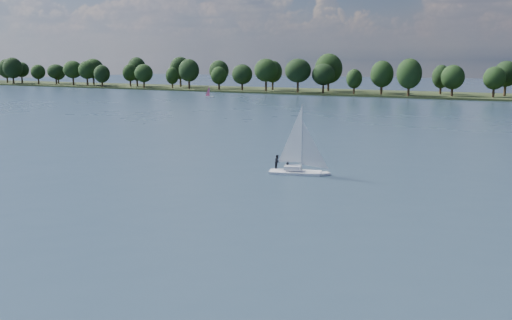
{
  "coord_description": "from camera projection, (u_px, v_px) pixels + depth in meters",
  "views": [
    {
      "loc": [
        40.11,
        -21.94,
        14.15
      ],
      "look_at": [
        7.84,
        35.92,
        2.5
      ],
      "focal_mm": 40.0,
      "sensor_mm": 36.0,
      "label": 1
    }
  ],
  "objects": [
    {
      "name": "treeline",
      "position": [
        426.0,
        76.0,
        223.52
      ],
      "size": [
        561.87,
        74.39,
        18.13
      ],
      "color": "black",
      "rests_on": "ground"
    },
    {
      "name": "ground",
      "position": [
        366.0,
        125.0,
        126.58
      ],
      "size": [
        700.0,
        700.0,
        0.0
      ],
      "primitive_type": "plane",
      "color": "#233342",
      "rests_on": "ground"
    },
    {
      "name": "dinghy_pink",
      "position": [
        210.0,
        94.0,
        217.65
      ],
      "size": [
        3.33,
        2.34,
        4.95
      ],
      "rotation": [
        0.0,
        0.0,
        0.4
      ],
      "color": "silver",
      "rests_on": "ground"
    },
    {
      "name": "sailboat",
      "position": [
        296.0,
        154.0,
        71.17
      ],
      "size": [
        7.24,
        3.96,
        9.18
      ],
      "rotation": [
        0.0,
        0.0,
        0.31
      ],
      "color": "white",
      "rests_on": "ground"
    },
    {
      "name": "far_shore",
      "position": [
        457.0,
        97.0,
        222.91
      ],
      "size": [
        660.0,
        40.0,
        1.5
      ],
      "primitive_type": "cube",
      "color": "black",
      "rests_on": "ground"
    },
    {
      "name": "pontoon",
      "position": [
        78.0,
        87.0,
        297.42
      ],
      "size": [
        4.38,
        2.96,
        0.5
      ],
      "primitive_type": "cube",
      "rotation": [
        0.0,
        0.0,
        -0.26
      ],
      "color": "#4F5153",
      "rests_on": "ground"
    }
  ]
}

